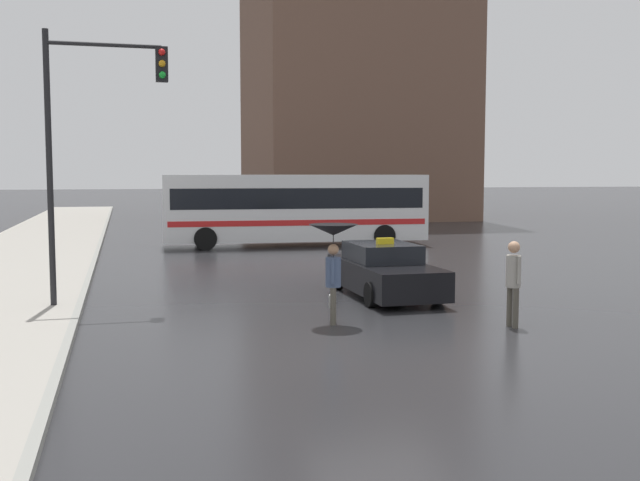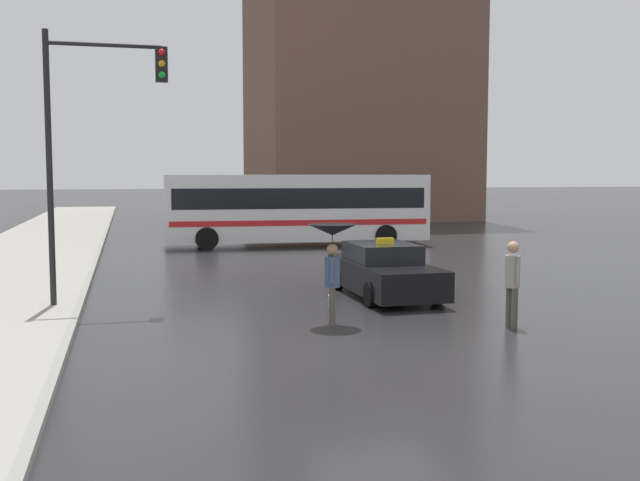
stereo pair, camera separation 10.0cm
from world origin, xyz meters
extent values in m
plane|color=#262628|center=(0.00, 0.00, 0.00)|extent=(300.00, 300.00, 0.00)
cube|color=gray|center=(-5.46, 0.00, 0.07)|extent=(0.16, 120.00, 0.13)
cube|color=black|center=(2.11, 5.58, 0.53)|extent=(1.80, 4.66, 0.72)
cube|color=black|center=(2.11, 5.81, 1.13)|extent=(1.58, 2.10, 0.47)
cylinder|color=black|center=(2.96, 4.14, 0.30)|extent=(0.20, 0.60, 0.60)
cylinder|color=black|center=(1.25, 4.14, 0.30)|extent=(0.20, 0.60, 0.60)
cylinder|color=black|center=(2.96, 7.02, 0.30)|extent=(0.20, 0.60, 0.60)
cylinder|color=black|center=(1.25, 7.02, 0.30)|extent=(0.20, 0.60, 0.60)
cube|color=yellow|center=(2.11, 5.58, 1.44)|extent=(0.44, 0.16, 0.16)
cube|color=silver|center=(2.93, 19.55, 1.70)|extent=(11.57, 3.21, 2.87)
cube|color=black|center=(2.93, 19.55, 2.13)|extent=(11.00, 3.20, 0.88)
cube|color=red|center=(2.93, 19.55, 1.10)|extent=(11.23, 3.22, 0.24)
cylinder|color=black|center=(-1.14, 18.60, 0.48)|extent=(0.98, 0.34, 0.96)
cylinder|color=black|center=(-0.99, 20.99, 0.48)|extent=(0.98, 0.34, 0.96)
cylinder|color=black|center=(6.56, 18.11, 0.48)|extent=(0.98, 0.34, 0.96)
cylinder|color=black|center=(6.71, 20.51, 0.48)|extent=(0.98, 0.34, 0.96)
cylinder|color=#4C473D|center=(-0.20, 2.33, 0.40)|extent=(0.15, 0.15, 0.79)
cylinder|color=#4C473D|center=(-0.14, 2.54, 0.40)|extent=(0.15, 0.15, 0.79)
cylinder|color=#3D4C6B|center=(-0.17, 2.43, 1.11)|extent=(0.41, 0.41, 0.63)
sphere|color=#997051|center=(-0.17, 2.43, 1.59)|extent=(0.23, 0.23, 0.23)
cylinder|color=#3D4C6B|center=(-0.23, 2.24, 1.15)|extent=(0.09, 0.09, 0.53)
cylinder|color=#3D4C6B|center=(-0.11, 2.63, 1.15)|extent=(0.09, 0.09, 0.53)
cone|color=black|center=(-0.17, 2.43, 2.00)|extent=(1.04, 1.04, 0.23)
cylinder|color=black|center=(-0.17, 2.43, 1.66)|extent=(0.02, 0.02, 0.68)
cube|color=white|center=(-0.13, 2.72, 0.44)|extent=(0.15, 0.20, 0.28)
cylinder|color=#4C473D|center=(3.32, 1.29, 0.42)|extent=(0.13, 0.13, 0.84)
cylinder|color=#4C473D|center=(3.34, 1.07, 0.42)|extent=(0.13, 0.13, 0.84)
cylinder|color=gray|center=(3.33, 1.18, 1.17)|extent=(0.33, 0.33, 0.66)
sphere|color=tan|center=(3.33, 1.18, 1.67)|extent=(0.24, 0.24, 0.24)
cylinder|color=gray|center=(3.32, 1.37, 1.22)|extent=(0.08, 0.08, 0.56)
cylinder|color=gray|center=(3.35, 0.99, 1.22)|extent=(0.08, 0.08, 0.56)
cylinder|color=black|center=(-6.03, 5.59, 3.21)|extent=(0.14, 0.14, 6.42)
cylinder|color=black|center=(-4.75, 5.59, 6.12)|extent=(2.56, 0.10, 0.10)
cube|color=black|center=(-3.47, 5.59, 5.72)|extent=(0.28, 0.28, 0.80)
sphere|color=red|center=(-3.47, 5.43, 5.98)|extent=(0.16, 0.16, 0.16)
sphere|color=orange|center=(-3.47, 5.43, 5.72)|extent=(0.16, 0.16, 0.16)
sphere|color=green|center=(-3.47, 5.43, 5.46)|extent=(0.16, 0.16, 0.16)
cube|color=brown|center=(11.77, 39.61, 15.27)|extent=(14.30, 13.16, 30.54)
camera|label=1|loc=(-4.41, -12.58, 3.16)|focal=42.00mm
camera|label=2|loc=(-4.31, -12.61, 3.16)|focal=42.00mm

